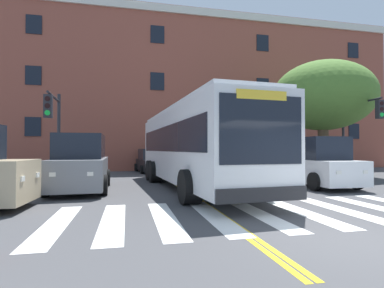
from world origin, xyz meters
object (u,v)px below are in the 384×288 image
(car_grey_near_lane, at_px, (81,164))
(car_white_far_lane, at_px, (314,163))
(car_black_behind_bus, at_px, (151,161))
(traffic_light_overhead, at_px, (226,114))
(city_bus, at_px, (193,146))
(traffic_light_far_corner, at_px, (54,121))
(traffic_light_near_corner, at_px, (358,123))
(street_tree_curbside_large, at_px, (323,96))

(car_grey_near_lane, relative_size, car_white_far_lane, 0.99)
(car_grey_near_lane, bearing_deg, car_black_behind_bus, 68.80)
(car_white_far_lane, xyz_separation_m, traffic_light_overhead, (-2.84, 4.35, 2.74))
(city_bus, height_order, traffic_light_far_corner, traffic_light_far_corner)
(car_grey_near_lane, distance_m, car_black_behind_bus, 9.94)
(car_white_far_lane, height_order, traffic_light_near_corner, traffic_light_near_corner)
(car_black_behind_bus, bearing_deg, traffic_light_overhead, -54.13)
(city_bus, xyz_separation_m, car_grey_near_lane, (-4.71, 0.11, -0.78))
(city_bus, relative_size, car_white_far_lane, 2.43)
(car_grey_near_lane, bearing_deg, traffic_light_near_corner, 8.07)
(city_bus, relative_size, car_black_behind_bus, 2.88)
(car_black_behind_bus, height_order, street_tree_curbside_large, street_tree_curbside_large)
(car_grey_near_lane, relative_size, street_tree_curbside_large, 0.54)
(traffic_light_far_corner, bearing_deg, car_black_behind_bus, 54.11)
(car_white_far_lane, bearing_deg, traffic_light_far_corner, 167.01)
(car_black_behind_bus, relative_size, traffic_light_overhead, 0.72)
(city_bus, distance_m, traffic_light_overhead, 5.20)
(car_white_far_lane, bearing_deg, car_black_behind_bus, 124.71)
(traffic_light_near_corner, relative_size, traffic_light_overhead, 0.82)
(city_bus, height_order, traffic_light_overhead, traffic_light_overhead)
(car_grey_near_lane, distance_m, street_tree_curbside_large, 15.63)
(car_white_far_lane, height_order, car_black_behind_bus, car_white_far_lane)
(city_bus, height_order, car_white_far_lane, city_bus)
(city_bus, relative_size, car_grey_near_lane, 2.46)
(city_bus, distance_m, traffic_light_near_corner, 10.89)
(traffic_light_near_corner, bearing_deg, car_black_behind_bus, 148.69)
(traffic_light_overhead, distance_m, street_tree_curbside_large, 7.06)
(city_bus, xyz_separation_m, traffic_light_near_corner, (10.56, 2.28, 1.39))
(car_black_behind_bus, xyz_separation_m, street_tree_curbside_large, (10.86, -4.94, 4.38))
(car_white_far_lane, relative_size, car_black_behind_bus, 1.18)
(car_white_far_lane, height_order, traffic_light_overhead, traffic_light_overhead)
(car_grey_near_lane, height_order, traffic_light_overhead, traffic_light_overhead)
(traffic_light_near_corner, xyz_separation_m, traffic_light_overhead, (-7.71, 1.62, 0.54))
(car_black_behind_bus, relative_size, traffic_light_far_corner, 0.93)
(traffic_light_overhead, bearing_deg, traffic_light_far_corner, -170.05)
(car_white_far_lane, relative_size, traffic_light_near_corner, 1.05)
(car_grey_near_lane, height_order, traffic_light_near_corner, traffic_light_near_corner)
(car_white_far_lane, xyz_separation_m, street_tree_curbside_large, (4.05, 4.89, 4.12))
(car_black_behind_bus, bearing_deg, street_tree_curbside_large, -24.46)
(car_grey_near_lane, xyz_separation_m, street_tree_curbside_large, (14.46, 4.32, 4.09))
(car_grey_near_lane, bearing_deg, traffic_light_far_corner, 124.87)
(traffic_light_far_corner, bearing_deg, car_white_far_lane, -12.99)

